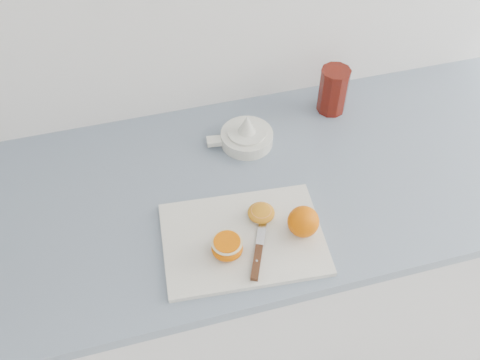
{
  "coord_description": "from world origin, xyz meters",
  "views": [
    {
      "loc": [
        -0.21,
        0.89,
        1.84
      ],
      "look_at": [
        0.0,
        1.65,
        0.96
      ],
      "focal_mm": 40.0,
      "sensor_mm": 36.0,
      "label": 1
    }
  ],
  "objects_px": {
    "counter": "(281,272)",
    "red_tumbler": "(333,92)",
    "cutting_board": "(243,239)",
    "half_orange": "(227,247)",
    "citrus_juicer": "(246,136)"
  },
  "relations": [
    {
      "from": "counter",
      "to": "red_tumbler",
      "type": "relative_size",
      "value": 18.55
    },
    {
      "from": "counter",
      "to": "half_orange",
      "type": "relative_size",
      "value": 35.45
    },
    {
      "from": "counter",
      "to": "cutting_board",
      "type": "xyz_separation_m",
      "value": [
        -0.17,
        -0.16,
        0.45
      ]
    },
    {
      "from": "cutting_board",
      "to": "red_tumbler",
      "type": "xyz_separation_m",
      "value": [
        0.34,
        0.36,
        0.05
      ]
    },
    {
      "from": "cutting_board",
      "to": "red_tumbler",
      "type": "distance_m",
      "value": 0.5
    },
    {
      "from": "cutting_board",
      "to": "citrus_juicer",
      "type": "bearing_deg",
      "value": 73.09
    },
    {
      "from": "cutting_board",
      "to": "half_orange",
      "type": "distance_m",
      "value": 0.06
    },
    {
      "from": "half_orange",
      "to": "red_tumbler",
      "type": "height_order",
      "value": "red_tumbler"
    },
    {
      "from": "counter",
      "to": "half_orange",
      "type": "bearing_deg",
      "value": -137.73
    },
    {
      "from": "citrus_juicer",
      "to": "counter",
      "type": "bearing_deg",
      "value": -59.33
    },
    {
      "from": "half_orange",
      "to": "red_tumbler",
      "type": "xyz_separation_m",
      "value": [
        0.39,
        0.39,
        0.03
      ]
    },
    {
      "from": "half_orange",
      "to": "cutting_board",
      "type": "bearing_deg",
      "value": 34.97
    },
    {
      "from": "counter",
      "to": "citrus_juicer",
      "type": "xyz_separation_m",
      "value": [
        -0.08,
        0.13,
        0.47
      ]
    },
    {
      "from": "counter",
      "to": "citrus_juicer",
      "type": "height_order",
      "value": "citrus_juicer"
    },
    {
      "from": "counter",
      "to": "half_orange",
      "type": "xyz_separation_m",
      "value": [
        -0.21,
        -0.19,
        0.48
      ]
    }
  ]
}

